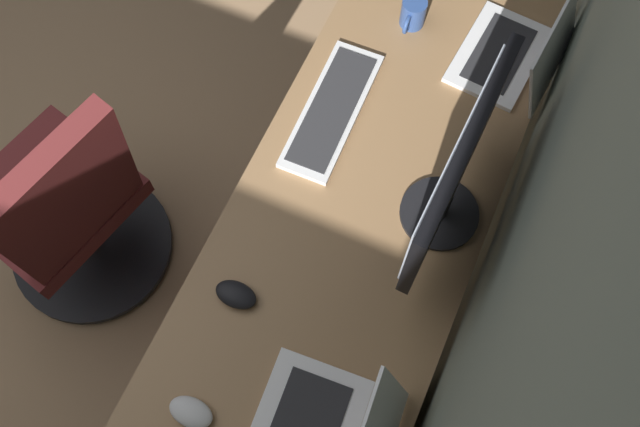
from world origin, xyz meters
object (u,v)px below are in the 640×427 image
(monitor_primary, at_px, (455,172))
(mouse_main, at_px, (191,412))
(mouse_spare, at_px, (236,295))
(office_chair, at_px, (68,213))
(drawer_pedestal, at_px, (298,404))
(laptop_left, at_px, (519,54))
(keyboard_main, at_px, (332,110))
(coffee_mug, at_px, (413,14))

(monitor_primary, height_order, mouse_main, monitor_primary)
(mouse_spare, bearing_deg, office_chair, -97.40)
(monitor_primary, bearing_deg, mouse_main, -26.13)
(office_chair, bearing_deg, mouse_main, 61.40)
(drawer_pedestal, distance_m, monitor_primary, 0.83)
(drawer_pedestal, distance_m, laptop_left, 1.14)
(keyboard_main, distance_m, coffee_mug, 0.37)
(monitor_primary, bearing_deg, keyboard_main, -114.04)
(keyboard_main, xyz_separation_m, mouse_main, (0.85, 0.03, 0.01))
(keyboard_main, relative_size, office_chair, 0.44)
(laptop_left, height_order, coffee_mug, laptop_left)
(monitor_primary, height_order, mouse_spare, monitor_primary)
(laptop_left, bearing_deg, mouse_spare, -23.88)
(mouse_spare, xyz_separation_m, office_chair, (-0.08, -0.64, -0.29))
(mouse_main, bearing_deg, laptop_left, 162.62)
(drawer_pedestal, xyz_separation_m, office_chair, (-0.21, -0.84, 0.11))
(mouse_main, xyz_separation_m, coffee_mug, (-1.21, 0.06, 0.03))
(mouse_main, bearing_deg, drawer_pedestal, 130.82)
(mouse_spare, height_order, coffee_mug, coffee_mug)
(monitor_primary, relative_size, mouse_spare, 5.08)
(mouse_spare, height_order, office_chair, office_chair)
(monitor_primary, bearing_deg, drawer_pedestal, -16.56)
(monitor_primary, relative_size, mouse_main, 5.08)
(keyboard_main, height_order, mouse_main, mouse_main)
(coffee_mug, xyz_separation_m, office_chair, (0.84, -0.73, -0.32))
(monitor_primary, xyz_separation_m, office_chair, (0.32, -1.00, -0.51))
(keyboard_main, bearing_deg, monitor_primary, 65.96)
(laptop_left, distance_m, coffee_mug, 0.31)
(laptop_left, bearing_deg, drawer_pedestal, -10.66)
(laptop_left, distance_m, mouse_spare, 1.00)
(drawer_pedestal, height_order, laptop_left, laptop_left)
(coffee_mug, distance_m, office_chair, 1.16)
(keyboard_main, distance_m, mouse_main, 0.85)
(coffee_mug, bearing_deg, mouse_main, -2.84)
(mouse_main, distance_m, coffee_mug, 1.21)
(drawer_pedestal, xyz_separation_m, monitor_primary, (-0.53, 0.16, 0.62))
(drawer_pedestal, height_order, coffee_mug, coffee_mug)
(drawer_pedestal, height_order, keyboard_main, keyboard_main)
(mouse_main, bearing_deg, mouse_spare, -173.74)
(drawer_pedestal, xyz_separation_m, keyboard_main, (-0.69, -0.21, 0.39))
(monitor_primary, xyz_separation_m, coffee_mug, (-0.52, -0.28, -0.20))
(mouse_main, relative_size, office_chair, 0.11)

